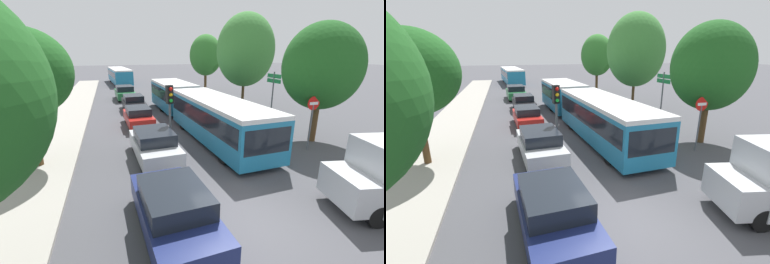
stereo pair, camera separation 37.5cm
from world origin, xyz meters
The scene contains 16 objects.
ground_plane centered at (0.00, 0.00, 0.00)m, with size 200.00×200.00×0.00m, color #47474C.
kerb_strip_left centered at (-6.82, 18.95, 0.07)m, with size 3.20×47.90×0.14m, color #9E998E.
articulated_bus centered at (2.01, 10.73, 1.42)m, with size 3.32×16.71×2.47m.
city_bus_rear centered at (-1.84, 37.91, 1.40)m, with size 3.45×11.45×2.43m.
queued_car_navy centered at (-2.03, 0.24, 0.75)m, with size 2.01×4.34×1.48m.
queued_car_silver centered at (-1.67, 5.65, 0.74)m, with size 1.99×4.29×1.46m.
queued_car_red centered at (-1.75, 11.70, 0.68)m, with size 1.83×3.95×1.35m.
queued_car_black centered at (-1.60, 16.88, 0.70)m, with size 1.87×4.04×1.38m.
queued_car_green centered at (-1.98, 22.66, 0.76)m, with size 2.03×4.39×1.50m.
traffic_light centered at (-0.68, 6.45, 2.50)m, with size 0.37×0.39×3.40m.
no_entry_sign centered at (6.26, 4.48, 1.88)m, with size 0.70×0.08×2.82m.
direction_sign_post centered at (7.78, 10.15, 2.55)m, with size 0.18×1.40×3.60m.
tree_left_mid centered at (-6.69, 6.23, 4.13)m, with size 3.81×3.81×5.93m.
tree_right_near centered at (7.48, 5.58, 4.18)m, with size 4.11×4.11×6.50m.
tree_right_mid centered at (8.08, 15.12, 5.07)m, with size 4.98×4.98×8.18m.
tree_right_far centered at (8.30, 25.25, 4.41)m, with size 4.01×4.01×7.01m.
Camera 1 is at (-3.41, -5.79, 4.94)m, focal length 24.00 mm.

